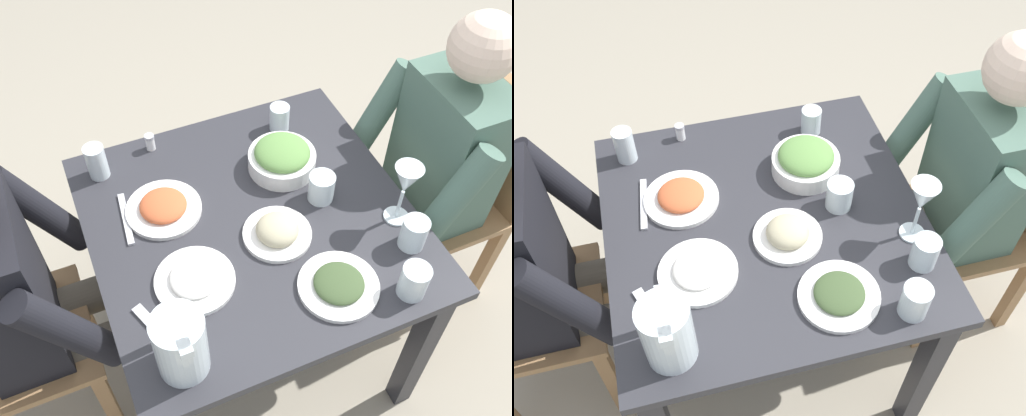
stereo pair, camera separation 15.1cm
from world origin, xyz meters
TOP-DOWN VIEW (x-y plane):
  - ground_plane at (0.00, 0.00)m, footprint 8.00×8.00m
  - dining_table at (0.00, 0.00)m, footprint 0.88×0.88m
  - chair_near at (0.03, -0.78)m, footprint 0.40×0.40m
  - diner_near at (0.03, -0.58)m, footprint 0.48×0.53m
  - diner_far at (0.05, 0.58)m, footprint 0.48×0.53m
  - water_pitcher at (-0.33, 0.31)m, footprint 0.16×0.12m
  - salad_bowl at (0.15, -0.16)m, footprint 0.20×0.20m
  - plate_dolmas at (-0.29, -0.12)m, footprint 0.21×0.21m
  - plate_rice_curry at (0.13, 0.21)m, footprint 0.21×0.21m
  - plate_beans at (-0.08, -0.04)m, footprint 0.19×0.19m
  - plate_yoghurt at (-0.13, 0.21)m, footprint 0.21×0.21m
  - water_glass_far_right at (-0.24, -0.36)m, footprint 0.07×0.07m
  - water_glass_near_right at (-0.37, -0.28)m, footprint 0.07×0.07m
  - water_glass_near_left at (-0.00, -0.21)m, footprint 0.07×0.07m
  - water_glass_center at (0.31, -0.23)m, footprint 0.06×0.06m
  - water_glass_by_pitcher at (0.34, 0.34)m, footprint 0.06×0.06m
  - wine_glass at (-0.15, -0.37)m, footprint 0.08×0.08m
  - salt_shaker at (0.38, 0.17)m, footprint 0.03×0.03m
  - fork_near at (-0.22, 0.34)m, footprint 0.17×0.08m
  - knife_near at (0.14, 0.32)m, footprint 0.19×0.04m

SIDE VIEW (x-z plane):
  - ground_plane at x=0.00m, z-range 0.00..0.00m
  - chair_near at x=0.03m, z-range 0.06..0.94m
  - dining_table at x=0.00m, z-range 0.24..0.95m
  - diner_near at x=0.03m, z-range 0.06..1.24m
  - diner_far at x=0.05m, z-range 0.06..1.24m
  - fork_near at x=-0.22m, z-range 0.72..0.73m
  - knife_near at x=0.14m, z-range 0.72..0.73m
  - plate_dolmas at x=-0.29m, z-range 0.71..0.75m
  - plate_yoghurt at x=-0.13m, z-range 0.71..0.75m
  - plate_rice_curry at x=0.13m, z-range 0.71..0.76m
  - plate_beans at x=-0.08m, z-range 0.71..0.77m
  - salt_shaker at x=0.38m, z-range 0.72..0.77m
  - salad_bowl at x=0.15m, z-range 0.71..0.81m
  - water_glass_center at x=0.31m, z-range 0.72..0.80m
  - water_glass_near_left at x=0.00m, z-range 0.72..0.80m
  - water_glass_far_right at x=-0.24m, z-range 0.72..0.81m
  - water_glass_near_right at x=-0.37m, z-range 0.72..0.81m
  - water_glass_by_pitcher at x=0.34m, z-range 0.72..0.83m
  - water_pitcher at x=-0.33m, z-range 0.72..0.91m
  - wine_glass at x=-0.15m, z-range 0.76..0.96m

